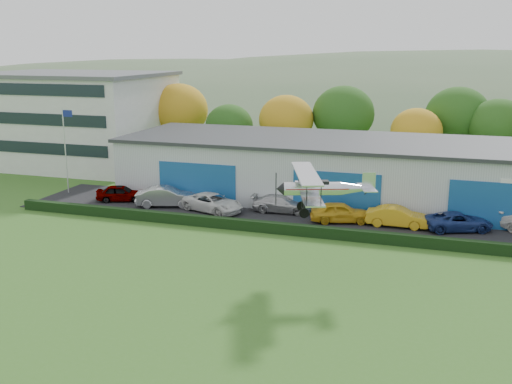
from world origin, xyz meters
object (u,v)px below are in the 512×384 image
(car_2, at_px, (213,203))
(car_6, at_px, (458,221))
(hangar, at_px, (349,169))
(car_0, at_px, (121,193))
(car_4, at_px, (340,212))
(car_3, at_px, (282,204))
(car_5, at_px, (397,217))
(office_block, at_px, (73,118))
(car_1, at_px, (166,197))
(flagpole, at_px, (66,142))
(biplane, at_px, (321,187))

(car_2, relative_size, car_6, 1.08)
(car_6, bearing_deg, hangar, 31.57)
(car_0, distance_m, car_4, 19.44)
(car_3, relative_size, car_5, 1.05)
(office_block, distance_m, car_1, 24.20)
(hangar, relative_size, car_0, 9.68)
(hangar, distance_m, car_3, 7.93)
(flagpole, relative_size, car_3, 1.65)
(car_6, xyz_separation_m, biplane, (-7.97, -11.61, 4.61))
(car_2, bearing_deg, car_4, -69.49)
(office_block, xyz_separation_m, flagpole, (8.12, -13.00, -0.43))
(car_0, height_order, car_1, car_1)
(car_2, xyz_separation_m, car_4, (10.49, 0.16, 0.05))
(car_4, bearing_deg, office_block, 50.53)
(car_6, bearing_deg, car_2, 71.25)
(car_6, relative_size, biplane, 0.75)
(car_4, bearing_deg, hangar, -10.79)
(hangar, relative_size, car_4, 8.81)
(flagpole, distance_m, car_2, 15.71)
(car_6, bearing_deg, biplane, 124.62)
(car_5, bearing_deg, car_6, -85.37)
(flagpole, height_order, car_3, flagpole)
(car_3, xyz_separation_m, car_6, (13.70, -0.83, -0.02))
(car_4, xyz_separation_m, car_6, (8.63, 0.56, -0.10))
(car_3, relative_size, biplane, 0.74)
(car_3, xyz_separation_m, biplane, (5.73, -12.44, 4.59))
(hangar, relative_size, car_5, 8.82)
(car_1, xyz_separation_m, car_6, (23.48, 0.41, -0.16))
(car_1, height_order, car_5, car_1)
(car_4, bearing_deg, car_3, 58.87)
(office_block, xyz_separation_m, car_4, (33.68, -14.73, -4.38))
(car_1, height_order, car_2, car_1)
(car_0, bearing_deg, biplane, -139.62)
(car_3, bearing_deg, car_1, 94.26)
(car_1, bearing_deg, biplane, -144.19)
(biplane, bearing_deg, office_block, 123.65)
(hangar, height_order, car_2, hangar)
(car_1, bearing_deg, car_5, -108.21)
(car_4, bearing_deg, car_2, 75.03)
(flagpole, relative_size, car_0, 1.91)
(car_0, relative_size, car_3, 0.86)
(hangar, xyz_separation_m, office_block, (-33.00, 7.02, 2.56))
(car_0, distance_m, car_5, 23.69)
(office_block, distance_m, car_4, 37.02)
(flagpole, bearing_deg, car_6, -1.96)
(car_0, height_order, car_6, car_0)
(car_2, height_order, car_5, car_5)
(car_6, bearing_deg, car_5, 73.79)
(car_4, xyz_separation_m, biplane, (0.66, -11.05, 4.51))
(car_3, distance_m, car_4, 5.26)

